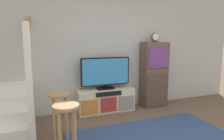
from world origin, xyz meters
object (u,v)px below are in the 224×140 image
object	(u,v)px
media_console	(106,100)
desk_clock	(155,37)
bar_stool_far	(60,105)
side_cabinet	(154,74)
bar_stool_near	(66,119)
television	(106,72)

from	to	relation	value
media_console	desk_clock	distance (m)	1.78
media_console	bar_stool_far	distance (m)	1.38
side_cabinet	media_console	bearing A→B (deg)	-179.51
bar_stool_near	media_console	bearing A→B (deg)	54.56
side_cabinet	television	bearing A→B (deg)	179.33
media_console	desk_clock	bearing A→B (deg)	-0.24
bar_stool_far	bar_stool_near	bearing A→B (deg)	-86.17
television	bar_stool_near	size ratio (longest dim) A/B	1.46
side_cabinet	bar_stool_far	bearing A→B (deg)	-158.61
bar_stool_far	desk_clock	bearing A→B (deg)	21.11
television	side_cabinet	xyz separation A→B (m)	(1.18, -0.01, -0.12)
side_cabinet	desk_clock	xyz separation A→B (m)	(-0.01, -0.01, 0.85)
television	desk_clock	distance (m)	1.38
media_console	side_cabinet	world-z (taller)	side_cabinet
media_console	television	xyz separation A→B (m)	(0.00, 0.02, 0.61)
bar_stool_near	desk_clock	bearing A→B (deg)	32.85
media_console	bar_stool_near	bearing A→B (deg)	-125.44
media_console	bar_stool_near	xyz separation A→B (m)	(-1.00, -1.41, 0.29)
side_cabinet	bar_stool_near	world-z (taller)	side_cabinet
desk_clock	television	bearing A→B (deg)	178.60
desk_clock	bar_stool_near	distance (m)	2.79
media_console	bar_stool_far	world-z (taller)	bar_stool_far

